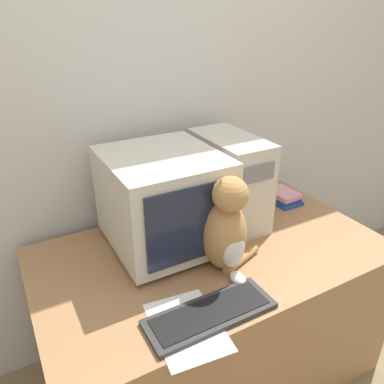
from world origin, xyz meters
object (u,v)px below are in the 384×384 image
object	(u,v)px
computer_tower	(229,180)
keyboard	(210,313)
crt_monitor	(163,200)
cat	(226,229)
book_stack	(282,196)
pen	(180,308)

from	to	relation	value
computer_tower	keyboard	world-z (taller)	computer_tower
crt_monitor	keyboard	xyz separation A→B (m)	(-0.05, -0.46, -0.20)
keyboard	cat	xyz separation A→B (m)	(0.18, 0.20, 0.16)
crt_monitor	book_stack	bearing A→B (deg)	4.37
computer_tower	pen	world-z (taller)	computer_tower
book_stack	pen	distance (m)	0.94
crt_monitor	keyboard	world-z (taller)	crt_monitor
crt_monitor	book_stack	xyz separation A→B (m)	(0.71, 0.05, -0.18)
cat	keyboard	bearing A→B (deg)	-129.85
keyboard	book_stack	distance (m)	0.92
cat	book_stack	world-z (taller)	cat
pen	cat	bearing A→B (deg)	25.06
crt_monitor	keyboard	bearing A→B (deg)	-96.45
keyboard	book_stack	bearing A→B (deg)	34.13
keyboard	cat	size ratio (longest dim) A/B	1.11
keyboard	book_stack	size ratio (longest dim) A/B	2.35
computer_tower	cat	distance (m)	0.37
computer_tower	book_stack	xyz separation A→B (m)	(0.36, 0.02, -0.18)
keyboard	cat	bearing A→B (deg)	46.96
book_stack	cat	bearing A→B (deg)	-151.09
crt_monitor	computer_tower	xyz separation A→B (m)	(0.35, 0.04, -0.00)
crt_monitor	computer_tower	world-z (taller)	computer_tower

